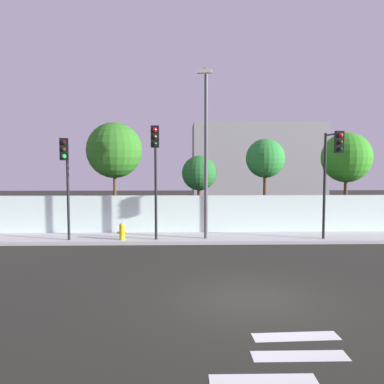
{
  "coord_description": "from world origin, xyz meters",
  "views": [
    {
      "loc": [
        -1.84,
        -10.64,
        3.65
      ],
      "look_at": [
        -1.41,
        6.5,
        2.35
      ],
      "focal_mm": 38.53,
      "sensor_mm": 36.0,
      "label": 1
    }
  ],
  "objects": [
    {
      "name": "traffic_light_left",
      "position": [
        -2.95,
        6.91,
        3.74
      ],
      "size": [
        0.35,
        1.46,
        4.94
      ],
      "color": "black",
      "rests_on": "sidewalk"
    },
    {
      "name": "perimeter_wall",
      "position": [
        0.0,
        9.49,
        1.05
      ],
      "size": [
        36.0,
        0.18,
        1.8
      ],
      "primitive_type": "cube",
      "color": "silver",
      "rests_on": "sidewalk"
    },
    {
      "name": "roadside_tree_rightmost",
      "position": [
        6.85,
        10.9,
        3.81
      ],
      "size": [
        2.63,
        2.63,
        5.14
      ],
      "color": "brown",
      "rests_on": "ground"
    },
    {
      "name": "traffic_light_center",
      "position": [
        4.61,
        6.85,
        3.6
      ],
      "size": [
        0.36,
        1.56,
        4.73
      ],
      "color": "black",
      "rests_on": "sidewalk"
    },
    {
      "name": "low_building_distant",
      "position": [
        4.29,
        23.49,
        3.31
      ],
      "size": [
        10.37,
        6.0,
        6.62
      ],
      "primitive_type": "cube",
      "color": "gray",
      "rests_on": "ground"
    },
    {
      "name": "fire_hydrant",
      "position": [
        -4.49,
        7.52,
        0.55
      ],
      "size": [
        0.44,
        0.26,
        0.74
      ],
      "color": "gold",
      "rests_on": "sidewalk"
    },
    {
      "name": "crosswalk_marking",
      "position": [
        -0.02,
        -4.1,
        0.0
      ],
      "size": [
        3.6,
        3.92,
        0.01
      ],
      "color": "silver",
      "rests_on": "ground"
    },
    {
      "name": "ground_plane",
      "position": [
        0.0,
        0.0,
        0.0
      ],
      "size": [
        80.0,
        80.0,
        0.0
      ],
      "primitive_type": "plane",
      "color": "black"
    },
    {
      "name": "roadside_tree_midleft",
      "position": [
        -0.92,
        10.9,
        2.97
      ],
      "size": [
        1.82,
        1.82,
        3.92
      ],
      "color": "brown",
      "rests_on": "ground"
    },
    {
      "name": "roadside_tree_midright",
      "position": [
        2.55,
        10.9,
        3.75
      ],
      "size": [
        2.05,
        2.05,
        4.81
      ],
      "color": "brown",
      "rests_on": "ground"
    },
    {
      "name": "street_lamp_curbside",
      "position": [
        -0.77,
        7.56,
        4.38
      ],
      "size": [
        0.62,
        1.64,
        7.28
      ],
      "color": "#4C4C51",
      "rests_on": "sidewalk"
    },
    {
      "name": "sidewalk",
      "position": [
        0.0,
        8.2,
        0.07
      ],
      "size": [
        36.0,
        2.4,
        0.15
      ],
      "primitive_type": "cube",
      "color": "#AFAFAF",
      "rests_on": "ground"
    },
    {
      "name": "traffic_light_right",
      "position": [
        -6.71,
        6.79,
        3.4
      ],
      "size": [
        0.49,
        1.62,
        4.42
      ],
      "color": "black",
      "rests_on": "sidewalk"
    },
    {
      "name": "roadside_tree_leftmost",
      "position": [
        -5.33,
        10.9,
        4.19
      ],
      "size": [
        2.89,
        2.89,
        5.64
      ],
      "color": "brown",
      "rests_on": "ground"
    }
  ]
}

